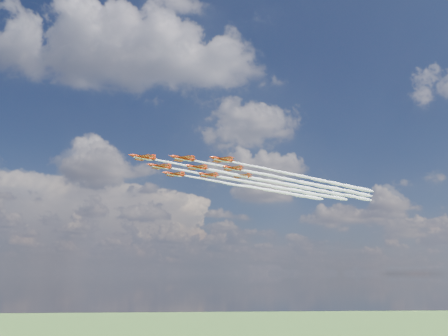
{
  "coord_description": "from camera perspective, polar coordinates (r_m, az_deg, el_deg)",
  "views": [
    {
      "loc": [
        -1.09,
        -153.76,
        36.82
      ],
      "look_at": [
        11.15,
        6.24,
        75.81
      ],
      "focal_mm": 35.0,
      "sensor_mm": 36.0,
      "label": 1
    }
  ],
  "objects": [
    {
      "name": "jet_row4_starb",
      "position": [
        204.49,
        8.34,
        -2.75
      ],
      "size": [
        82.65,
        59.6,
        2.57
      ],
      "rotation": [
        0.0,
        0.0,
        0.62
      ],
      "color": "red"
    },
    {
      "name": "jet_row2_port",
      "position": [
        178.63,
        7.07,
        -1.21
      ],
      "size": [
        82.65,
        59.6,
        2.57
      ],
      "rotation": [
        0.0,
        0.0,
        0.62
      ],
      "color": "red"
    },
    {
      "name": "jet_row2_starb",
      "position": [
        188.82,
        3.81,
        -1.96
      ],
      "size": [
        82.65,
        59.6,
        2.57
      ],
      "rotation": [
        0.0,
        0.0,
        0.62
      ],
      "color": "red"
    },
    {
      "name": "jet_row3_port",
      "position": [
        182.09,
        11.17,
        -1.29
      ],
      "size": [
        82.65,
        59.6,
        2.57
      ],
      "rotation": [
        0.0,
        0.0,
        0.62
      ],
      "color": "red"
    },
    {
      "name": "jet_row3_starb",
      "position": [
        201.61,
        4.66,
        -2.69
      ],
      "size": [
        82.65,
        59.6,
        2.57
      ],
      "rotation": [
        0.0,
        0.0,
        0.62
      ],
      "color": "red"
    },
    {
      "name": "jet_lead",
      "position": [
        176.12,
        2.84,
        -1.12
      ],
      "size": [
        82.65,
        59.6,
        2.57
      ],
      "rotation": [
        0.0,
        0.0,
        0.62
      ],
      "color": "red"
    },
    {
      "name": "jet_row4_port",
      "position": [
        195.11,
        11.56,
        -2.09
      ],
      "size": [
        82.65,
        59.6,
        2.57
      ],
      "rotation": [
        0.0,
        0.0,
        0.62
      ],
      "color": "red"
    },
    {
      "name": "jet_row3_centre",
      "position": [
        191.53,
        7.75,
        -2.03
      ],
      "size": [
        82.65,
        59.6,
        2.57
      ],
      "rotation": [
        0.0,
        0.0,
        0.62
      ],
      "color": "red"
    },
    {
      "name": "jet_tail",
      "position": [
        208.18,
        11.91,
        -2.79
      ],
      "size": [
        82.65,
        59.6,
        2.57
      ],
      "rotation": [
        0.0,
        0.0,
        0.62
      ],
      "color": "red"
    }
  ]
}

